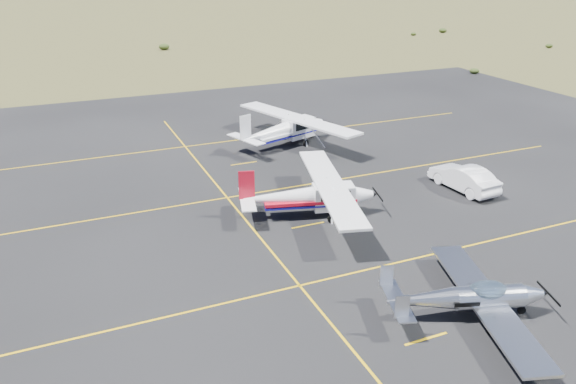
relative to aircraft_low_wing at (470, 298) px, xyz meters
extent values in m
plane|color=#383D1C|center=(0.53, 2.99, -0.97)|extent=(1600.00, 1600.00, 0.00)
cube|color=black|center=(0.53, 9.99, -0.97)|extent=(72.00, 72.00, 0.02)
cube|color=silver|center=(0.66, -0.21, -0.20)|extent=(4.18, 9.29, 0.12)
ellipsoid|color=#99BFD8|center=(0.66, -0.21, 0.30)|extent=(1.90, 1.43, 0.84)
cube|color=silver|center=(-2.98, 0.93, 0.09)|extent=(1.61, 3.16, 0.06)
cube|color=silver|center=(-3.46, -0.11, 0.55)|extent=(0.56, 0.23, 1.03)
cube|color=silver|center=(-2.79, 2.06, 0.55)|extent=(0.56, 0.23, 1.03)
cylinder|color=black|center=(2.23, -0.70, -0.78)|extent=(0.36, 0.19, 0.35)
cylinder|color=black|center=(0.10, -1.32, -0.75)|extent=(0.43, 0.23, 0.41)
cylinder|color=black|center=(0.83, 1.03, -0.75)|extent=(0.43, 0.23, 0.41)
cube|color=white|center=(-0.52, 11.24, 0.15)|extent=(2.57, 1.78, 1.43)
cube|color=white|center=(-0.73, 11.29, 0.89)|extent=(4.59, 11.69, 0.15)
cube|color=black|center=(-0.52, 11.24, 0.45)|extent=(1.96, 1.65, 0.58)
cube|color=red|center=(-1.86, 11.59, 0.05)|extent=(5.44, 2.56, 0.19)
cube|color=red|center=(-5.34, 12.52, 1.16)|extent=(0.89, 0.30, 1.70)
cube|color=white|center=(-5.34, 12.52, 0.31)|extent=(1.64, 3.48, 0.06)
cylinder|color=black|center=(0.81, 10.88, -0.77)|extent=(0.40, 0.20, 0.38)
cylinder|color=black|center=(-1.12, 10.24, -0.73)|extent=(0.49, 0.25, 0.47)
cylinder|color=black|center=(-0.55, 12.39, -0.73)|extent=(0.49, 0.25, 0.47)
cube|color=white|center=(3.29, 24.57, 0.24)|extent=(2.79, 2.03, 1.54)
cube|color=white|center=(3.08, 24.50, 1.03)|extent=(5.63, 12.45, 0.16)
cube|color=black|center=(3.29, 24.57, 0.56)|extent=(2.16, 1.86, 0.63)
cube|color=white|center=(1.89, 24.11, 0.12)|extent=(5.83, 3.06, 0.21)
cube|color=white|center=(-1.79, 22.88, 1.32)|extent=(0.94, 0.38, 1.82)
cube|color=white|center=(-1.79, 22.88, 0.41)|extent=(1.96, 3.73, 0.07)
cylinder|color=black|center=(4.70, 25.04, -0.75)|extent=(0.43, 0.24, 0.41)
cylinder|color=black|center=(3.35, 23.33, -0.71)|extent=(0.52, 0.30, 0.50)
cylinder|color=black|center=(2.59, 25.60, -0.71)|extent=(0.52, 0.30, 0.50)
imported|color=white|center=(8.91, 11.28, -0.15)|extent=(2.11, 5.05, 1.62)
camera|label=1|loc=(-14.63, -15.02, 13.04)|focal=35.00mm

